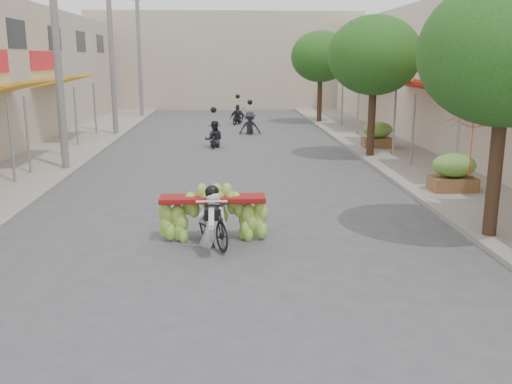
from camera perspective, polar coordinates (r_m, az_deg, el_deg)
The scene contains 18 objects.
ground at distance 7.96m, azimuth -2.48°, elevation -14.37°, with size 120.00×120.00×0.00m, color #4E4E53.
sidewalk_left at distance 23.41m, azimuth -20.33°, elevation 3.48°, with size 4.00×60.00×0.12m, color gray.
sidewalk_right at distance 23.43m, azimuth 14.52°, elevation 3.89°, with size 4.00×60.00×0.12m, color gray.
far_building at distance 45.06m, azimuth -3.07°, elevation 12.95°, with size 20.00×6.00×7.00m, color #B9A892.
utility_pole_mid at distance 19.80m, azimuth -19.30°, elevation 13.48°, with size 0.60×0.24×8.00m.
utility_pole_far at distance 28.57m, azimuth -14.26°, elevation 13.50°, with size 0.60×0.24×8.00m.
utility_pole_back at distance 37.44m, azimuth -11.59°, elevation 13.47°, with size 0.60×0.24×8.00m.
street_tree_near at distance 12.32m, azimuth 23.76°, elevation 12.59°, with size 3.40×3.40×5.25m.
street_tree_mid at distance 21.75m, azimuth 11.76°, elevation 13.20°, with size 3.40×3.40×5.25m.
street_tree_far at distance 33.50m, azimuth 6.48°, elevation 13.29°, with size 3.40×3.40×5.25m.
produce_crate_mid at distance 16.57m, azimuth 19.16°, elevation 2.14°, with size 1.20×0.88×1.16m.
produce_crate_far at distance 24.07m, azimuth 12.07°, elevation 5.83°, with size 1.20×0.88×1.16m.
banana_motorbike at distance 11.55m, azimuth -4.36°, elevation -1.78°, with size 2.20×1.86×2.12m.
market_umbrella at distance 14.97m, azimuth 21.10°, elevation 7.37°, with size 2.12×2.12×1.58m.
pedestrian at distance 24.73m, azimuth 11.36°, elevation 6.46°, with size 0.81×0.55×1.54m.
bg_motorbike_a at distance 24.34m, azimuth -4.24°, elevation 6.25°, with size 0.80×1.57×1.95m.
bg_motorbike_b at distance 28.53m, azimuth -0.61°, elevation 7.56°, with size 1.08×1.52×1.95m.
bg_motorbike_c at distance 32.97m, azimuth -1.83°, elevation 8.18°, with size 1.11×1.71×1.95m.
Camera 1 is at (-0.04, -7.06, 3.68)m, focal length 40.00 mm.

